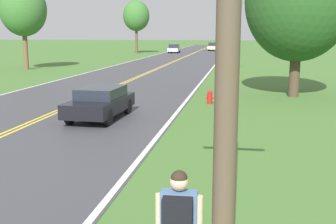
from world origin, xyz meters
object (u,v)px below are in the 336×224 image
car_black_sedan_approaching (100,102)px  fire_hydrant (210,97)px  tree_mid_treeline (23,10)px  tree_left_verge (136,16)px  car_champagne_suv_mid_far (213,46)px  tree_behind_sign (299,1)px  car_silver_sedan_mid_near (174,48)px  hitchhiker_person (179,224)px

car_black_sedan_approaching → fire_hydrant: bearing=138.6°
fire_hydrant → tree_mid_treeline: tree_mid_treeline is taller
tree_mid_treeline → tree_left_verge: bearing=85.6°
tree_mid_treeline → car_champagne_suv_mid_far: (14.63, 45.62, -4.64)m
tree_behind_sign → car_silver_sedan_mid_near: tree_behind_sign is taller
tree_behind_sign → tree_mid_treeline: (-22.71, 13.53, 0.44)m
tree_left_verge → tree_behind_sign: tree_left_verge is taller
car_black_sedan_approaching → hitchhiker_person: bearing=25.5°
tree_left_verge → tree_mid_treeline: bearing=-94.4°
fire_hydrant → car_champagne_suv_mid_far: (-3.78, 62.32, 0.50)m
hitchhiker_person → car_black_sedan_approaching: size_ratio=0.44×
tree_behind_sign → tree_mid_treeline: bearing=149.2°
tree_behind_sign → car_black_sedan_approaching: (-8.36, -7.45, -4.37)m
fire_hydrant → car_black_sedan_approaching: size_ratio=0.17×
tree_mid_treeline → car_champagne_suv_mid_far: size_ratio=1.79×
car_black_sedan_approaching → tree_left_verge: bearing=-165.4°
fire_hydrant → car_silver_sedan_mid_near: size_ratio=0.15×
hitchhiker_person → tree_left_verge: bearing=12.5°
hitchhiker_person → car_silver_sedan_mid_near: size_ratio=0.39×
fire_hydrant → car_black_sedan_approaching: car_black_sedan_approaching is taller
fire_hydrant → tree_mid_treeline: bearing=137.8°
car_silver_sedan_mid_near → car_champagne_suv_mid_far: (6.08, 10.23, 0.08)m
tree_left_verge → tree_mid_treeline: tree_left_verge is taller
hitchhiker_person → tree_mid_treeline: (-19.11, 32.07, 4.42)m
hitchhiker_person → car_champagne_suv_mid_far: size_ratio=0.39×
tree_left_verge → car_silver_sedan_mid_near: tree_left_verge is taller
tree_left_verge → car_black_sedan_approaching: bearing=-77.6°
fire_hydrant → tree_behind_sign: (4.30, 3.18, 4.70)m
tree_behind_sign → car_black_sedan_approaching: tree_behind_sign is taller
hitchhiker_person → tree_behind_sign: 19.31m
fire_hydrant → tree_left_verge: size_ratio=0.08×
tree_left_verge → fire_hydrant: bearing=-72.3°
tree_left_verge → car_champagne_suv_mid_far: tree_left_verge is taller
fire_hydrant → car_black_sedan_approaching: bearing=-133.6°
car_champagne_suv_mid_far → car_black_sedan_approaching: bearing=1.8°
fire_hydrant → tree_left_verge: tree_left_verge is taller
fire_hydrant → tree_mid_treeline: 25.39m
car_silver_sedan_mid_near → car_champagne_suv_mid_far: size_ratio=1.01×
hitchhiker_person → car_champagne_suv_mid_far: 77.82m
fire_hydrant → car_silver_sedan_mid_near: bearing=100.7°
fire_hydrant → car_champagne_suv_mid_far: car_champagne_suv_mid_far is taller
car_black_sedan_approaching → car_silver_sedan_mid_near: 56.66m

